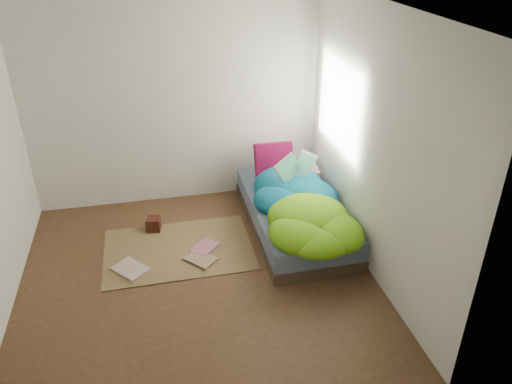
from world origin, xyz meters
TOP-DOWN VIEW (x-y plane):
  - ground at (0.00, 0.00)m, footprint 3.50×3.50m
  - room_walls at (0.01, 0.01)m, footprint 3.54×3.54m
  - bed at (1.22, 0.72)m, footprint 1.00×2.00m
  - duvet at (1.22, 0.50)m, footprint 0.96×1.84m
  - rug at (-0.15, 0.55)m, footprint 1.60×1.10m
  - pillow_floral at (1.41, 1.38)m, footprint 0.58×0.38m
  - pillow_magenta at (1.13, 1.36)m, footprint 0.46×0.15m
  - open_book at (1.26, 0.85)m, footprint 0.47×0.24m
  - wooden_box at (-0.39, 1.00)m, footprint 0.18×0.18m
  - floor_book_a at (-0.76, 0.19)m, footprint 0.42×0.43m
  - floor_book_b at (0.06, 0.57)m, footprint 0.36×0.36m
  - floor_book_c at (-0.02, 0.22)m, footprint 0.38×0.39m

SIDE VIEW (x-z plane):
  - ground at x=0.00m, z-range 0.00..0.00m
  - rug at x=-0.15m, z-range 0.00..0.01m
  - floor_book_c at x=-0.02m, z-range 0.01..0.04m
  - floor_book_a at x=-0.76m, z-range 0.01..0.04m
  - floor_book_b at x=0.06m, z-range 0.01..0.04m
  - wooden_box at x=-0.39m, z-range 0.01..0.17m
  - bed at x=1.22m, z-range 0.00..0.34m
  - pillow_floral at x=1.41m, z-range 0.34..0.47m
  - duvet at x=1.22m, z-range 0.34..0.68m
  - pillow_magenta at x=1.13m, z-range 0.34..0.80m
  - open_book at x=1.26m, z-range 0.68..0.96m
  - room_walls at x=0.01m, z-range 0.32..2.94m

